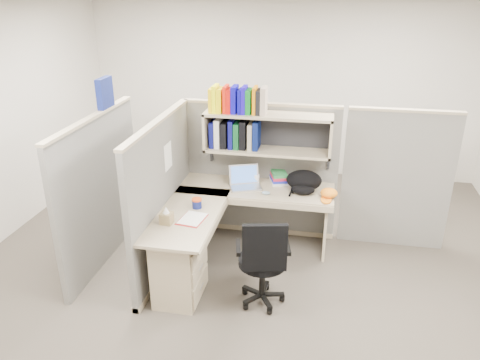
% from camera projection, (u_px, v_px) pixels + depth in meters
% --- Properties ---
extents(ground, '(6.00, 6.00, 0.00)m').
position_uv_depth(ground, '(247.00, 271.00, 5.04)').
color(ground, '#36322A').
rests_on(ground, ground).
extents(room_shell, '(6.00, 6.00, 6.00)m').
position_uv_depth(room_shell, '(248.00, 126.00, 4.41)').
color(room_shell, beige).
rests_on(room_shell, ground).
extents(cubicle, '(3.79, 1.84, 1.95)m').
position_uv_depth(cubicle, '(222.00, 175.00, 5.16)').
color(cubicle, '#5F5E5A').
rests_on(cubicle, ground).
extents(desk, '(1.74, 1.75, 0.73)m').
position_uv_depth(desk, '(202.00, 245.00, 4.68)').
color(desk, gray).
rests_on(desk, ground).
extents(laptop, '(0.44, 0.44, 0.24)m').
position_uv_depth(laptop, '(246.00, 178.00, 5.22)').
color(laptop, '#AFAFB4').
rests_on(laptop, desk).
extents(backpack, '(0.48, 0.42, 0.23)m').
position_uv_depth(backpack, '(304.00, 182.00, 5.13)').
color(backpack, black).
rests_on(backpack, desk).
extents(orange_cap, '(0.23, 0.25, 0.10)m').
position_uv_depth(orange_cap, '(329.00, 193.00, 5.02)').
color(orange_cap, orange).
rests_on(orange_cap, desk).
extents(snack_canister, '(0.10, 0.10, 0.10)m').
position_uv_depth(snack_canister, '(197.00, 203.00, 4.79)').
color(snack_canister, navy).
rests_on(snack_canister, desk).
extents(tissue_box, '(0.12, 0.12, 0.18)m').
position_uv_depth(tissue_box, '(166.00, 215.00, 4.46)').
color(tissue_box, olive).
rests_on(tissue_box, desk).
extents(mouse, '(0.11, 0.09, 0.03)m').
position_uv_depth(mouse, '(266.00, 193.00, 5.11)').
color(mouse, '#7C9BB0').
rests_on(mouse, desk).
extents(paper_cup, '(0.09, 0.09, 0.10)m').
position_uv_depth(paper_cup, '(256.00, 179.00, 5.38)').
color(paper_cup, white).
rests_on(paper_cup, desk).
extents(book_stack, '(0.26, 0.30, 0.12)m').
position_uv_depth(book_stack, '(279.00, 177.00, 5.40)').
color(book_stack, slate).
rests_on(book_stack, desk).
extents(loose_paper, '(0.25, 0.31, 0.00)m').
position_uv_depth(loose_paper, '(193.00, 218.00, 4.59)').
color(loose_paper, white).
rests_on(loose_paper, desk).
extents(task_chair, '(0.54, 0.50, 0.96)m').
position_uv_depth(task_chair, '(263.00, 275.00, 4.38)').
color(task_chair, black).
rests_on(task_chair, ground).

